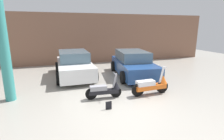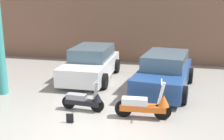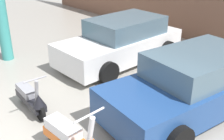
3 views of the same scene
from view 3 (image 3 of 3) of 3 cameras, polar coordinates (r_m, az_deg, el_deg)
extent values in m
cylinder|color=black|center=(6.00, -14.43, -8.12)|extent=(0.42, 0.10, 0.42)
cylinder|color=black|center=(6.76, -17.70, -4.61)|extent=(0.42, 0.10, 0.42)
cube|color=black|center=(6.35, -16.22, -5.86)|extent=(1.10, 0.32, 0.15)
cube|color=gray|center=(6.44, -17.06, -3.95)|extent=(0.62, 0.28, 0.16)
cylinder|color=gray|center=(5.83, -15.06, -4.43)|extent=(0.20, 0.08, 0.59)
cylinder|color=gray|center=(5.70, -15.38, -1.83)|extent=(0.06, 0.48, 0.03)
cone|color=black|center=(5.85, -14.63, -6.04)|extent=(0.30, 0.30, 0.27)
cylinder|color=black|center=(5.30, -11.81, -12.15)|extent=(0.50, 0.12, 0.49)
cube|color=white|center=(4.94, -9.97, -11.53)|extent=(0.74, 0.33, 0.19)
cylinder|color=white|center=(4.32, -4.48, -12.97)|extent=(0.23, 0.10, 0.70)
cylinder|color=white|center=(4.12, -4.64, -9.13)|extent=(0.07, 0.57, 0.03)
cube|color=white|center=(8.50, 1.59, 4.79)|extent=(1.70, 3.96, 0.66)
cube|color=slate|center=(8.48, 2.80, 8.88)|extent=(1.48, 2.23, 0.52)
cylinder|color=black|center=(7.23, -0.75, -0.55)|extent=(0.22, 0.60, 0.60)
cylinder|color=black|center=(8.48, -8.42, 3.07)|extent=(0.22, 0.60, 0.60)
cylinder|color=black|center=(8.91, 11.09, 3.95)|extent=(0.22, 0.60, 0.60)
cylinder|color=black|center=(9.95, 3.27, 6.57)|extent=(0.22, 0.60, 0.60)
cube|color=navy|center=(6.17, 15.51, -4.22)|extent=(2.09, 4.10, 0.66)
cube|color=slate|center=(6.09, 17.57, 1.26)|extent=(1.69, 2.36, 0.52)
cylinder|color=black|center=(6.05, 1.50, -5.94)|extent=(0.28, 0.62, 0.60)
cylinder|color=black|center=(7.59, 16.57, -0.38)|extent=(0.28, 0.62, 0.60)
camera|label=1|loc=(7.60, -70.07, 2.06)|focal=28.00mm
camera|label=2|loc=(5.93, -105.08, -7.21)|focal=45.00mm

